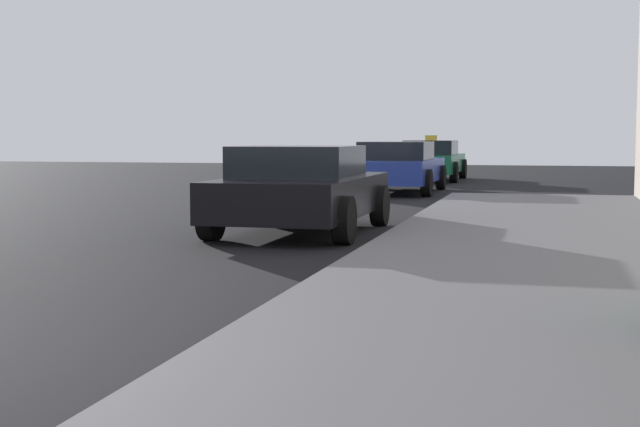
# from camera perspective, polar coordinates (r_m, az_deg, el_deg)

# --- Properties ---
(car_black) EXTENTS (2.07, 4.01, 1.27)m
(car_black) POSITION_cam_1_polar(r_m,az_deg,el_deg) (13.08, -1.22, 1.58)
(car_black) COLOR black
(car_black) RESTS_ON ground_plane
(car_blue) EXTENTS (2.06, 4.53, 1.27)m
(car_blue) POSITION_cam_1_polar(r_m,az_deg,el_deg) (22.59, 4.94, 2.99)
(car_blue) COLOR #233899
(car_blue) RESTS_ON ground_plane
(car_green) EXTENTS (1.94, 4.54, 1.43)m
(car_green) POSITION_cam_1_polar(r_m,az_deg,el_deg) (28.89, 7.09, 3.39)
(car_green) COLOR #196638
(car_green) RESTS_ON ground_plane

